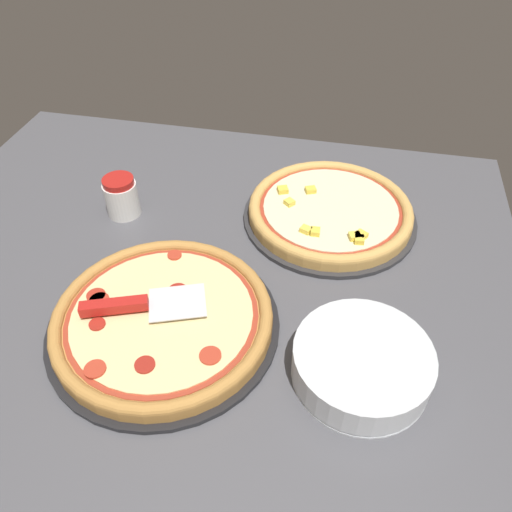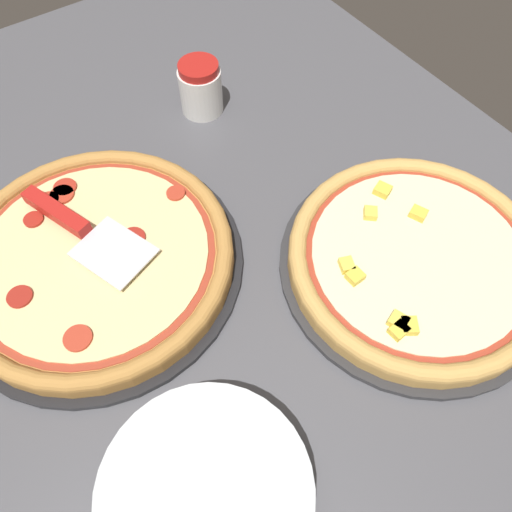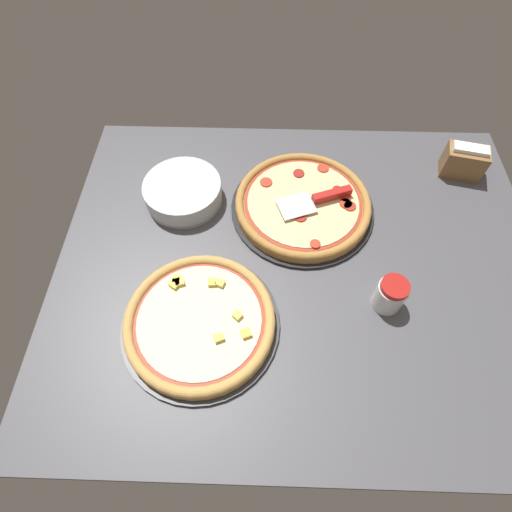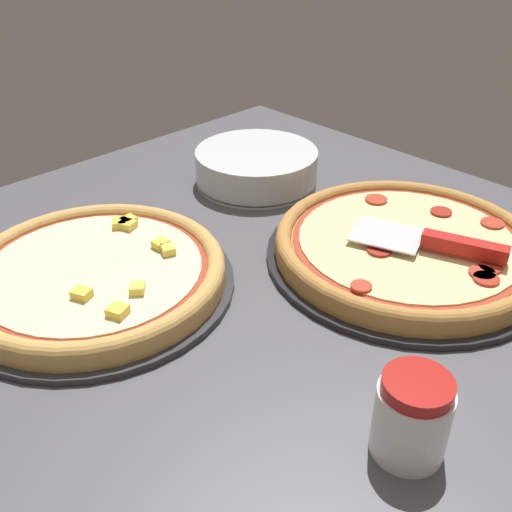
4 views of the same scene
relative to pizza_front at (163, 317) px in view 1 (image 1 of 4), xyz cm
name	(u,v)px [view 1 (image 1 of 4)]	position (x,y,z in cm)	size (l,w,h in cm)	color
ground_plane	(199,267)	(1.00, 17.99, -4.50)	(131.25, 105.85, 3.60)	#4C4C51
pizza_pan_front	(164,325)	(0.02, 0.01, -2.20)	(41.61, 41.61, 1.00)	black
pizza_front	(163,317)	(0.00, 0.00, 0.00)	(39.11, 39.11, 3.33)	#B77F3D
pizza_pan_back	(329,217)	(26.00, 37.21, -2.20)	(38.71, 38.71, 1.00)	#2D2D30
pizza_back	(330,210)	(25.99, 37.18, -0.04)	(36.39, 36.39, 3.59)	tan
serving_spatula	(131,305)	(-5.31, -0.37, 2.40)	(22.14, 12.29, 2.00)	silver
plate_stack	(362,364)	(35.03, -2.96, 0.45)	(22.61, 22.61, 6.30)	silver
parmesan_shaker	(121,197)	(-20.09, 29.77, 1.86)	(7.45, 7.45, 9.31)	white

